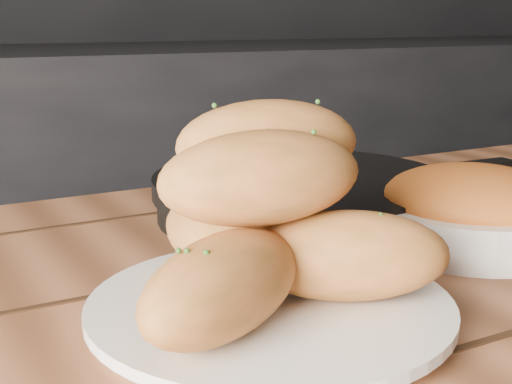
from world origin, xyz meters
name	(u,v)px	position (x,y,z in m)	size (l,w,h in m)	color
counter	(253,241)	(0.00, 1.70, 0.45)	(2.80, 0.60, 0.90)	black
plate	(270,311)	(-0.53, 0.70, 0.76)	(0.25, 0.25, 0.02)	white
bread_rolls	(266,220)	(-0.54, 0.71, 0.82)	(0.26, 0.22, 0.13)	#CD6F38
skillet	(303,195)	(-0.36, 0.93, 0.77)	(0.45, 0.32, 0.05)	black
bowl	(472,209)	(-0.28, 0.77, 0.78)	(0.19, 0.19, 0.07)	white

